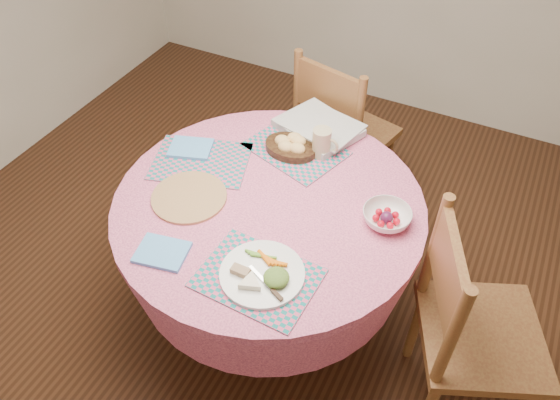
{
  "coord_description": "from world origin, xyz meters",
  "views": [
    {
      "loc": [
        0.73,
        -1.35,
        2.26
      ],
      "look_at": [
        0.05,
        0.0,
        0.78
      ],
      "focal_mm": 35.0,
      "sensor_mm": 36.0,
      "label": 1
    }
  ],
  "objects_px": {
    "wicker_trivet": "(189,197)",
    "fruit_bowl": "(387,217)",
    "dining_table": "(269,234)",
    "chair_back": "(340,132)",
    "dinner_plate": "(263,274)",
    "latte_mug": "(322,143)",
    "bread_bowl": "(291,145)",
    "chair_right": "(469,328)"
  },
  "relations": [
    {
      "from": "chair_right",
      "to": "dinner_plate",
      "type": "bearing_deg",
      "value": 89.25
    },
    {
      "from": "wicker_trivet",
      "to": "latte_mug",
      "type": "relative_size",
      "value": 2.32
    },
    {
      "from": "chair_back",
      "to": "bread_bowl",
      "type": "relative_size",
      "value": 4.23
    },
    {
      "from": "fruit_bowl",
      "to": "latte_mug",
      "type": "bearing_deg",
      "value": 146.14
    },
    {
      "from": "dining_table",
      "to": "fruit_bowl",
      "type": "height_order",
      "value": "fruit_bowl"
    },
    {
      "from": "dinner_plate",
      "to": "dining_table",
      "type": "bearing_deg",
      "value": 114.56
    },
    {
      "from": "chair_right",
      "to": "dinner_plate",
      "type": "height_order",
      "value": "chair_right"
    },
    {
      "from": "chair_right",
      "to": "bread_bowl",
      "type": "distance_m",
      "value": 1.02
    },
    {
      "from": "fruit_bowl",
      "to": "bread_bowl",
      "type": "bearing_deg",
      "value": 156.64
    },
    {
      "from": "chair_right",
      "to": "dinner_plate",
      "type": "xyz_separation_m",
      "value": [
        -0.7,
        -0.29,
        0.25
      ]
    },
    {
      "from": "wicker_trivet",
      "to": "bread_bowl",
      "type": "xyz_separation_m",
      "value": [
        0.24,
        0.44,
        0.03
      ]
    },
    {
      "from": "wicker_trivet",
      "to": "dinner_plate",
      "type": "distance_m",
      "value": 0.5
    },
    {
      "from": "dinner_plate",
      "to": "fruit_bowl",
      "type": "relative_size",
      "value": 1.33
    },
    {
      "from": "dinner_plate",
      "to": "latte_mug",
      "type": "relative_size",
      "value": 2.29
    },
    {
      "from": "chair_back",
      "to": "chair_right",
      "type": "bearing_deg",
      "value": 147.64
    },
    {
      "from": "dining_table",
      "to": "wicker_trivet",
      "type": "bearing_deg",
      "value": -156.85
    },
    {
      "from": "wicker_trivet",
      "to": "dinner_plate",
      "type": "xyz_separation_m",
      "value": [
        0.45,
        -0.22,
        0.01
      ]
    },
    {
      "from": "wicker_trivet",
      "to": "fruit_bowl",
      "type": "bearing_deg",
      "value": 16.83
    },
    {
      "from": "dining_table",
      "to": "chair_right",
      "type": "height_order",
      "value": "chair_right"
    },
    {
      "from": "dinner_plate",
      "to": "bread_bowl",
      "type": "relative_size",
      "value": 1.29
    },
    {
      "from": "dining_table",
      "to": "fruit_bowl",
      "type": "distance_m",
      "value": 0.51
    },
    {
      "from": "dinner_plate",
      "to": "bread_bowl",
      "type": "height_order",
      "value": "bread_bowl"
    },
    {
      "from": "dinner_plate",
      "to": "latte_mug",
      "type": "bearing_deg",
      "value": 96.83
    },
    {
      "from": "bread_bowl",
      "to": "latte_mug",
      "type": "xyz_separation_m",
      "value": [
        0.13,
        0.03,
        0.03
      ]
    },
    {
      "from": "dining_table",
      "to": "chair_back",
      "type": "height_order",
      "value": "chair_back"
    },
    {
      "from": "chair_right",
      "to": "fruit_bowl",
      "type": "relative_size",
      "value": 4.48
    },
    {
      "from": "bread_bowl",
      "to": "latte_mug",
      "type": "height_order",
      "value": "latte_mug"
    },
    {
      "from": "chair_back",
      "to": "dinner_plate",
      "type": "height_order",
      "value": "chair_back"
    },
    {
      "from": "chair_right",
      "to": "dinner_plate",
      "type": "relative_size",
      "value": 3.38
    },
    {
      "from": "dining_table",
      "to": "bread_bowl",
      "type": "relative_size",
      "value": 5.39
    },
    {
      "from": "chair_right",
      "to": "dining_table",
      "type": "bearing_deg",
      "value": 63.2
    },
    {
      "from": "chair_right",
      "to": "fruit_bowl",
      "type": "height_order",
      "value": "chair_right"
    },
    {
      "from": "bread_bowl",
      "to": "fruit_bowl",
      "type": "height_order",
      "value": "bread_bowl"
    },
    {
      "from": "dining_table",
      "to": "dinner_plate",
      "type": "distance_m",
      "value": 0.43
    },
    {
      "from": "dinner_plate",
      "to": "fruit_bowl",
      "type": "bearing_deg",
      "value": 56.39
    },
    {
      "from": "chair_right",
      "to": "latte_mug",
      "type": "height_order",
      "value": "chair_right"
    },
    {
      "from": "chair_right",
      "to": "chair_back",
      "type": "height_order",
      "value": "chair_right"
    },
    {
      "from": "dinner_plate",
      "to": "bread_bowl",
      "type": "distance_m",
      "value": 0.69
    },
    {
      "from": "dining_table",
      "to": "latte_mug",
      "type": "bearing_deg",
      "value": 78.27
    },
    {
      "from": "latte_mug",
      "to": "dining_table",
      "type": "bearing_deg",
      "value": -101.73
    },
    {
      "from": "chair_back",
      "to": "wicker_trivet",
      "type": "relative_size",
      "value": 3.24
    },
    {
      "from": "wicker_trivet",
      "to": "fruit_bowl",
      "type": "distance_m",
      "value": 0.77
    }
  ]
}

